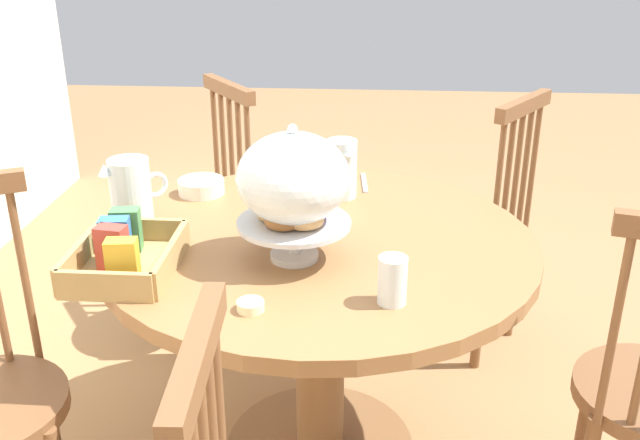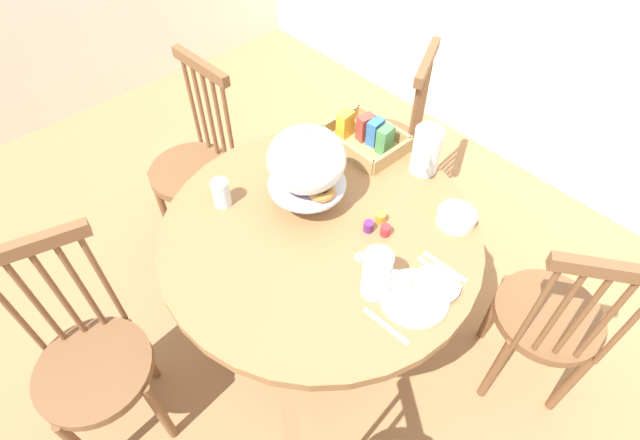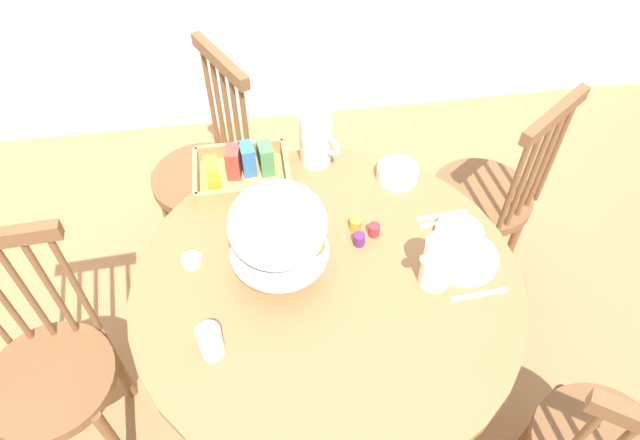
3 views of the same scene
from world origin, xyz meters
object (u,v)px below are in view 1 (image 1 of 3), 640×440
cereal_bowl (201,187)px  dining_table (320,311)px  cereal_basket (124,254)px  china_plate_small (294,176)px  china_plate_large (321,182)px  butter_dish (250,306)px  orange_juice_pitcher (341,171)px  milk_pitcher (132,196)px  drinking_glass (392,280)px  windsor_chair_far_side (202,224)px  windsor_chair_facing_door (474,233)px  pastry_stand_with_dome (293,184)px

cereal_bowl → dining_table: bearing=-127.7°
cereal_basket → cereal_bowl: bearing=-7.6°
china_plate_small → cereal_bowl: cereal_bowl is taller
china_plate_large → butter_dish: butter_dish is taller
orange_juice_pitcher → cereal_bowl: size_ratio=1.26×
orange_juice_pitcher → milk_pitcher: 0.62m
china_plate_large → cereal_basket: bearing=145.9°
cereal_basket → china_plate_large: (0.63, -0.43, -0.04)m
orange_juice_pitcher → cereal_basket: (-0.53, 0.50, -0.04)m
orange_juice_pitcher → dining_table: bearing=172.1°
cereal_bowl → drinking_glass: bearing=-138.1°
butter_dish → windsor_chair_far_side: bearing=18.7°
butter_dish → drinking_glass: bearing=-79.7°
windsor_chair_far_side → china_plate_small: windsor_chair_far_side is taller
windsor_chair_facing_door → drinking_glass: (-1.04, 0.33, 0.34)m
drinking_glass → windsor_chair_far_side: bearing=32.8°
milk_pitcher → drinking_glass: (-0.37, -0.69, -0.03)m
butter_dish → dining_table: bearing=-17.5°
windsor_chair_far_side → china_plate_small: bearing=-127.0°
milk_pitcher → butter_dish: 0.58m
china_plate_small → butter_dish: 0.82m
china_plate_small → cereal_bowl: (-0.13, 0.27, 0.01)m
windsor_chair_far_side → china_plate_large: windsor_chair_far_side is taller
orange_juice_pitcher → pastry_stand_with_dome: bearing=167.4°
milk_pitcher → drinking_glass: 0.79m
cereal_bowl → butter_dish: 0.73m
china_plate_large → pastry_stand_with_dome: bearing=177.0°
windsor_chair_far_side → windsor_chair_facing_door: bearing=-90.8°
china_plate_small → butter_dish: same height
butter_dish → china_plate_small: bearing=-0.6°
china_plate_large → windsor_chair_far_side: bearing=56.9°
drinking_glass → pastry_stand_with_dome: bearing=49.1°
windsor_chair_far_side → butter_dish: size_ratio=16.25×
milk_pitcher → cereal_basket: 0.27m
china_plate_large → china_plate_small: china_plate_small is taller
dining_table → china_plate_large: bearing=3.6°
windsor_chair_facing_door → windsor_chair_far_side: (0.01, 1.01, 0.00)m
pastry_stand_with_dome → orange_juice_pitcher: bearing=-12.6°
orange_juice_pitcher → drinking_glass: size_ratio=1.61×
pastry_stand_with_dome → cereal_bowl: (0.43, 0.33, -0.17)m
dining_table → butter_dish: 0.47m
china_plate_small → drinking_glass: size_ratio=1.36×
pastry_stand_with_dome → china_plate_small: size_ratio=2.29×
orange_juice_pitcher → butter_dish: bearing=166.6°
china_plate_large → dining_table: bearing=-176.4°
orange_juice_pitcher → cereal_basket: size_ratio=0.56×
windsor_chair_far_side → china_plate_small: (-0.29, -0.38, 0.30)m
pastry_stand_with_dome → orange_juice_pitcher: pastry_stand_with_dome is taller
windsor_chair_facing_door → butter_dish: size_ratio=16.25×
milk_pitcher → china_plate_small: (0.39, -0.40, -0.07)m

